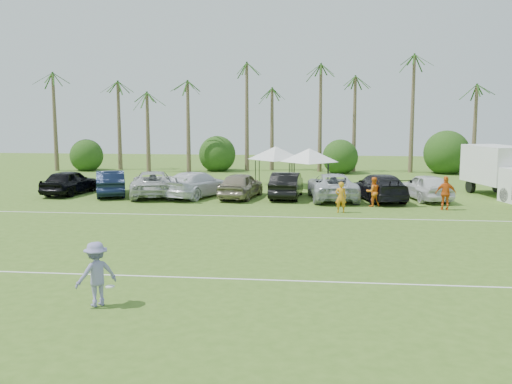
# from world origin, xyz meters

# --- Properties ---
(ground) EXTENTS (120.00, 120.00, 0.00)m
(ground) POSITION_xyz_m (0.00, 0.00, 0.00)
(ground) COLOR #42651E
(ground) RESTS_ON ground
(field_lines) EXTENTS (80.00, 12.10, 0.01)m
(field_lines) POSITION_xyz_m (0.00, 8.00, 0.01)
(field_lines) COLOR white
(field_lines) RESTS_ON ground
(palm_tree_0) EXTENTS (2.40, 2.40, 8.90)m
(palm_tree_0) POSITION_xyz_m (-22.00, 38.00, 7.48)
(palm_tree_0) COLOR brown
(palm_tree_0) RESTS_ON ground
(palm_tree_1) EXTENTS (2.40, 2.40, 9.90)m
(palm_tree_1) POSITION_xyz_m (-17.00, 38.00, 8.35)
(palm_tree_1) COLOR brown
(palm_tree_1) RESTS_ON ground
(palm_tree_2) EXTENTS (2.40, 2.40, 10.90)m
(palm_tree_2) POSITION_xyz_m (-12.00, 38.00, 9.21)
(palm_tree_2) COLOR brown
(palm_tree_2) RESTS_ON ground
(palm_tree_3) EXTENTS (2.40, 2.40, 11.90)m
(palm_tree_3) POSITION_xyz_m (-8.00, 38.00, 10.06)
(palm_tree_3) COLOR brown
(palm_tree_3) RESTS_ON ground
(palm_tree_4) EXTENTS (2.40, 2.40, 8.90)m
(palm_tree_4) POSITION_xyz_m (-4.00, 38.00, 7.48)
(palm_tree_4) COLOR brown
(palm_tree_4) RESTS_ON ground
(palm_tree_5) EXTENTS (2.40, 2.40, 9.90)m
(palm_tree_5) POSITION_xyz_m (0.00, 38.00, 8.35)
(palm_tree_5) COLOR brown
(palm_tree_5) RESTS_ON ground
(palm_tree_6) EXTENTS (2.40, 2.40, 10.90)m
(palm_tree_6) POSITION_xyz_m (4.00, 38.00, 9.21)
(palm_tree_6) COLOR brown
(palm_tree_6) RESTS_ON ground
(palm_tree_7) EXTENTS (2.40, 2.40, 11.90)m
(palm_tree_7) POSITION_xyz_m (8.00, 38.00, 10.06)
(palm_tree_7) COLOR brown
(palm_tree_7) RESTS_ON ground
(palm_tree_8) EXTENTS (2.40, 2.40, 8.90)m
(palm_tree_8) POSITION_xyz_m (13.00, 38.00, 7.48)
(palm_tree_8) COLOR brown
(palm_tree_8) RESTS_ON ground
(palm_tree_9) EXTENTS (2.40, 2.40, 9.90)m
(palm_tree_9) POSITION_xyz_m (18.00, 38.00, 8.35)
(palm_tree_9) COLOR brown
(palm_tree_9) RESTS_ON ground
(bush_tree_0) EXTENTS (4.00, 4.00, 4.00)m
(bush_tree_0) POSITION_xyz_m (-19.00, 39.00, 1.80)
(bush_tree_0) COLOR brown
(bush_tree_0) RESTS_ON ground
(bush_tree_1) EXTENTS (4.00, 4.00, 4.00)m
(bush_tree_1) POSITION_xyz_m (-6.00, 39.00, 1.80)
(bush_tree_1) COLOR brown
(bush_tree_1) RESTS_ON ground
(bush_tree_2) EXTENTS (4.00, 4.00, 4.00)m
(bush_tree_2) POSITION_xyz_m (6.00, 39.00, 1.80)
(bush_tree_2) COLOR brown
(bush_tree_2) RESTS_ON ground
(bush_tree_3) EXTENTS (4.00, 4.00, 4.00)m
(bush_tree_3) POSITION_xyz_m (16.00, 39.00, 1.80)
(bush_tree_3) COLOR brown
(bush_tree_3) RESTS_ON ground
(sideline_player_a) EXTENTS (0.67, 0.46, 1.80)m
(sideline_player_a) POSITION_xyz_m (5.23, 15.80, 0.90)
(sideline_player_a) COLOR orange
(sideline_player_a) RESTS_ON ground
(sideline_player_b) EXTENTS (1.03, 0.89, 1.81)m
(sideline_player_b) POSITION_xyz_m (7.29, 18.21, 0.91)
(sideline_player_b) COLOR orange
(sideline_player_b) RESTS_ON ground
(sideline_player_c) EXTENTS (1.21, 0.58, 2.01)m
(sideline_player_c) POSITION_xyz_m (11.44, 17.35, 1.00)
(sideline_player_c) COLOR orange
(sideline_player_c) RESTS_ON ground
(box_truck) EXTENTS (4.13, 7.09, 3.44)m
(box_truck) POSITION_xyz_m (16.39, 23.32, 1.84)
(box_truck) COLOR white
(box_truck) RESTS_ON ground
(canopy_tent_left) EXTENTS (4.45, 4.45, 3.60)m
(canopy_tent_left) POSITION_xyz_m (0.56, 27.91, 3.09)
(canopy_tent_left) COLOR black
(canopy_tent_left) RESTS_ON ground
(canopy_tent_right) EXTENTS (4.40, 4.40, 3.56)m
(canopy_tent_right) POSITION_xyz_m (3.24, 26.11, 3.05)
(canopy_tent_right) COLOR black
(canopy_tent_right) RESTS_ON ground
(frisbee_player) EXTENTS (1.41, 1.38, 1.94)m
(frisbee_player) POSITION_xyz_m (-2.65, -1.13, 0.97)
(frisbee_player) COLOR #7F7BAF
(frisbee_player) RESTS_ON ground
(parked_car_0) EXTENTS (2.67, 5.34, 1.75)m
(parked_car_0) POSITION_xyz_m (-13.53, 21.25, 0.87)
(parked_car_0) COLOR black
(parked_car_0) RESTS_ON ground
(parked_car_1) EXTENTS (3.63, 5.61, 1.75)m
(parked_car_1) POSITION_xyz_m (-10.46, 21.06, 0.87)
(parked_car_1) COLOR black
(parked_car_1) RESTS_ON ground
(parked_car_2) EXTENTS (4.41, 6.81, 1.75)m
(parked_car_2) POSITION_xyz_m (-7.40, 21.03, 0.87)
(parked_car_2) COLOR #BDBDBD
(parked_car_2) RESTS_ON ground
(parked_car_3) EXTENTS (4.47, 6.49, 1.75)m
(parked_car_3) POSITION_xyz_m (-4.33, 20.92, 0.87)
(parked_car_3) COLOR white
(parked_car_3) RESTS_ON ground
(parked_car_4) EXTENTS (2.87, 5.39, 1.75)m
(parked_car_4) POSITION_xyz_m (-1.26, 20.80, 0.87)
(parked_car_4) COLOR gray
(parked_car_4) RESTS_ON ground
(parked_car_5) EXTENTS (2.13, 5.39, 1.75)m
(parked_car_5) POSITION_xyz_m (1.80, 21.24, 0.87)
(parked_car_5) COLOR black
(parked_car_5) RESTS_ON ground
(parked_car_6) EXTENTS (3.53, 6.55, 1.75)m
(parked_car_6) POSITION_xyz_m (4.87, 20.85, 0.87)
(parked_car_6) COLOR silver
(parked_car_6) RESTS_ON ground
(parked_car_7) EXTENTS (3.73, 6.41, 1.75)m
(parked_car_7) POSITION_xyz_m (7.93, 20.79, 0.87)
(parked_car_7) COLOR black
(parked_car_7) RESTS_ON ground
(parked_car_8) EXTENTS (3.16, 5.46, 1.75)m
(parked_car_8) POSITION_xyz_m (11.00, 21.24, 0.87)
(parked_car_8) COLOR white
(parked_car_8) RESTS_ON ground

